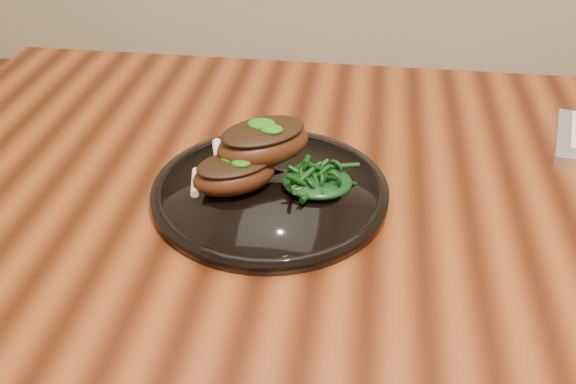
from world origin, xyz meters
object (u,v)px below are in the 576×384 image
at_px(desk, 504,267).
at_px(greens_heap, 317,178).
at_px(lamb_chop_front, 234,173).
at_px(plate, 270,191).

distance_m(desk, greens_heap, 0.26).
bearing_deg(lamb_chop_front, plate, 14.01).
height_order(plate, lamb_chop_front, lamb_chop_front).
xyz_separation_m(plate, greens_heap, (0.05, 0.00, 0.02)).
bearing_deg(plate, desk, 1.77).
bearing_deg(desk, lamb_chop_front, -176.69).
xyz_separation_m(desk, greens_heap, (-0.23, -0.00, 0.11)).
height_order(desk, greens_heap, greens_heap).
distance_m(desk, lamb_chop_front, 0.35).
xyz_separation_m(desk, lamb_chop_front, (-0.33, -0.02, 0.12)).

